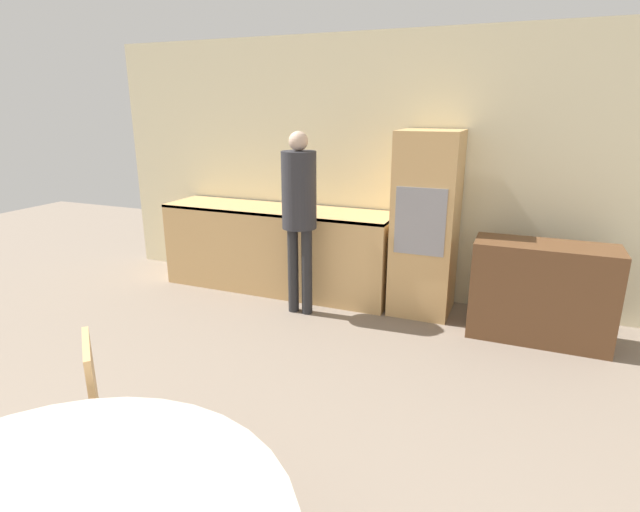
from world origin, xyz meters
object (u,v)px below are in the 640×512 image
sideboard (541,292)px  person_standing (299,203)px  oven_unit (426,224)px  chair_far_left (74,422)px

sideboard → person_standing: person_standing is taller
oven_unit → sideboard: 1.16m
chair_far_left → oven_unit: bearing=114.5°
person_standing → chair_far_left: bearing=-88.7°
chair_far_left → person_standing: bearing=133.5°
oven_unit → chair_far_left: oven_unit is taller
oven_unit → person_standing: 1.20m
sideboard → person_standing: 2.22m
sideboard → chair_far_left: (-2.05, -2.91, 0.09)m
sideboard → person_standing: (-2.11, -0.25, 0.65)m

